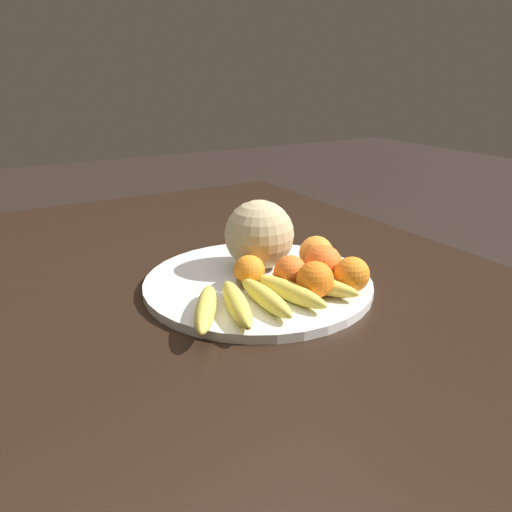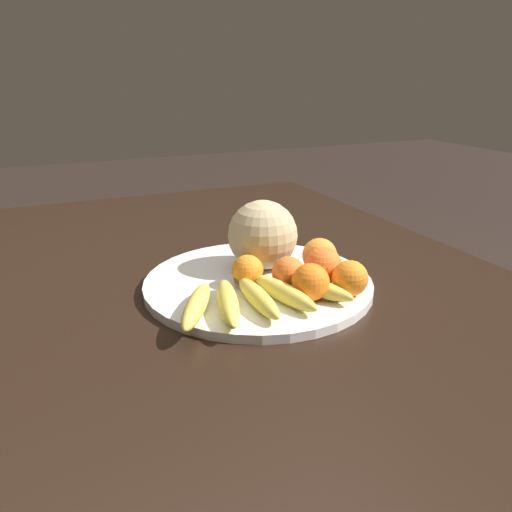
{
  "view_description": "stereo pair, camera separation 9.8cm",
  "coord_description": "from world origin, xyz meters",
  "px_view_note": "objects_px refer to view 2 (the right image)",
  "views": [
    {
      "loc": [
        -0.84,
        0.46,
        1.12
      ],
      "look_at": [
        -0.04,
        0.0,
        0.78
      ],
      "focal_mm": 35.0,
      "sensor_mm": 36.0,
      "label": 1
    },
    {
      "loc": [
        -0.88,
        0.38,
        1.12
      ],
      "look_at": [
        -0.04,
        0.0,
        0.78
      ],
      "focal_mm": 35.0,
      "sensor_mm": 36.0,
      "label": 2
    }
  ],
  "objects_px": {
    "banana_bunch": "(257,296)",
    "orange_back_right": "(320,255)",
    "orange_back_left": "(288,273)",
    "orange_front_right": "(350,278)",
    "kitchen_table": "(250,312)",
    "produce_tag": "(265,280)",
    "fruit_bowl": "(256,283)",
    "orange_mid_center": "(311,282)",
    "orange_top_small": "(248,270)",
    "melon": "(263,235)",
    "orange_front_left": "(323,266)"
  },
  "relations": [
    {
      "from": "banana_bunch",
      "to": "orange_back_right",
      "type": "bearing_deg",
      "value": 118.8
    },
    {
      "from": "orange_back_left",
      "to": "orange_back_right",
      "type": "distance_m",
      "value": 0.11
    },
    {
      "from": "orange_front_right",
      "to": "orange_back_right",
      "type": "distance_m",
      "value": 0.12
    },
    {
      "from": "kitchen_table",
      "to": "orange_front_right",
      "type": "relative_size",
      "value": 24.98
    },
    {
      "from": "produce_tag",
      "to": "orange_front_right",
      "type": "bearing_deg",
      "value": -136.98
    },
    {
      "from": "fruit_bowl",
      "to": "orange_mid_center",
      "type": "distance_m",
      "value": 0.14
    },
    {
      "from": "orange_top_small",
      "to": "kitchen_table",
      "type": "bearing_deg",
      "value": -26.2
    },
    {
      "from": "kitchen_table",
      "to": "melon",
      "type": "relative_size",
      "value": 11.57
    },
    {
      "from": "orange_front_right",
      "to": "melon",
      "type": "bearing_deg",
      "value": 24.97
    },
    {
      "from": "orange_front_right",
      "to": "produce_tag",
      "type": "height_order",
      "value": "orange_front_right"
    },
    {
      "from": "fruit_bowl",
      "to": "orange_back_right",
      "type": "relative_size",
      "value": 6.38
    },
    {
      "from": "orange_front_left",
      "to": "orange_front_right",
      "type": "distance_m",
      "value": 0.07
    },
    {
      "from": "melon",
      "to": "orange_back_right",
      "type": "bearing_deg",
      "value": -124.37
    },
    {
      "from": "orange_top_small",
      "to": "produce_tag",
      "type": "height_order",
      "value": "orange_top_small"
    },
    {
      "from": "kitchen_table",
      "to": "orange_mid_center",
      "type": "relative_size",
      "value": 24.35
    },
    {
      "from": "melon",
      "to": "orange_front_right",
      "type": "xyz_separation_m",
      "value": [
        -0.19,
        -0.09,
        -0.04
      ]
    },
    {
      "from": "orange_back_right",
      "to": "produce_tag",
      "type": "height_order",
      "value": "orange_back_right"
    },
    {
      "from": "orange_front_right",
      "to": "orange_top_small",
      "type": "xyz_separation_m",
      "value": [
        0.12,
        0.15,
        -0.0
      ]
    },
    {
      "from": "orange_mid_center",
      "to": "orange_top_small",
      "type": "bearing_deg",
      "value": 36.46
    },
    {
      "from": "melon",
      "to": "produce_tag",
      "type": "height_order",
      "value": "melon"
    },
    {
      "from": "kitchen_table",
      "to": "banana_bunch",
      "type": "relative_size",
      "value": 5.05
    },
    {
      "from": "banana_bunch",
      "to": "fruit_bowl",
      "type": "bearing_deg",
      "value": 158.52
    },
    {
      "from": "produce_tag",
      "to": "kitchen_table",
      "type": "bearing_deg",
      "value": 8.56
    },
    {
      "from": "fruit_bowl",
      "to": "orange_back_left",
      "type": "height_order",
      "value": "orange_back_left"
    },
    {
      "from": "orange_front_right",
      "to": "orange_back_right",
      "type": "xyz_separation_m",
      "value": [
        0.12,
        -0.01,
        0.0
      ]
    },
    {
      "from": "orange_back_left",
      "to": "produce_tag",
      "type": "relative_size",
      "value": 0.68
    },
    {
      "from": "kitchen_table",
      "to": "orange_back_left",
      "type": "bearing_deg",
      "value": -161.92
    },
    {
      "from": "orange_front_left",
      "to": "orange_front_right",
      "type": "height_order",
      "value": "orange_front_left"
    },
    {
      "from": "melon",
      "to": "orange_mid_center",
      "type": "relative_size",
      "value": 2.1
    },
    {
      "from": "orange_front_left",
      "to": "orange_mid_center",
      "type": "bearing_deg",
      "value": 132.26
    },
    {
      "from": "kitchen_table",
      "to": "fruit_bowl",
      "type": "bearing_deg",
      "value": 174.15
    },
    {
      "from": "melon",
      "to": "produce_tag",
      "type": "relative_size",
      "value": 1.55
    },
    {
      "from": "melon",
      "to": "orange_top_small",
      "type": "relative_size",
      "value": 2.36
    },
    {
      "from": "fruit_bowl",
      "to": "melon",
      "type": "distance_m",
      "value": 0.1
    },
    {
      "from": "fruit_bowl",
      "to": "orange_top_small",
      "type": "distance_m",
      "value": 0.05
    },
    {
      "from": "melon",
      "to": "orange_front_right",
      "type": "relative_size",
      "value": 2.16
    },
    {
      "from": "melon",
      "to": "orange_back_left",
      "type": "bearing_deg",
      "value": -179.85
    },
    {
      "from": "orange_back_left",
      "to": "orange_front_right",
      "type": "bearing_deg",
      "value": -130.0
    },
    {
      "from": "orange_front_right",
      "to": "orange_mid_center",
      "type": "distance_m",
      "value": 0.08
    },
    {
      "from": "orange_back_left",
      "to": "kitchen_table",
      "type": "bearing_deg",
      "value": 18.08
    },
    {
      "from": "orange_front_left",
      "to": "orange_back_right",
      "type": "height_order",
      "value": "orange_front_left"
    },
    {
      "from": "banana_bunch",
      "to": "orange_front_right",
      "type": "bearing_deg",
      "value": 81.83
    },
    {
      "from": "orange_mid_center",
      "to": "orange_top_small",
      "type": "distance_m",
      "value": 0.13
    },
    {
      "from": "kitchen_table",
      "to": "orange_back_right",
      "type": "distance_m",
      "value": 0.19
    },
    {
      "from": "melon",
      "to": "orange_back_right",
      "type": "xyz_separation_m",
      "value": [
        -0.07,
        -0.1,
        -0.04
      ]
    },
    {
      "from": "orange_front_left",
      "to": "produce_tag",
      "type": "relative_size",
      "value": 0.8
    },
    {
      "from": "melon",
      "to": "orange_front_left",
      "type": "height_order",
      "value": "melon"
    },
    {
      "from": "melon",
      "to": "orange_mid_center",
      "type": "xyz_separation_m",
      "value": [
        -0.18,
        -0.01,
        -0.04
      ]
    },
    {
      "from": "orange_front_right",
      "to": "produce_tag",
      "type": "relative_size",
      "value": 0.72
    },
    {
      "from": "orange_front_left",
      "to": "orange_top_small",
      "type": "xyz_separation_m",
      "value": [
        0.05,
        0.14,
        -0.01
      ]
    }
  ]
}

